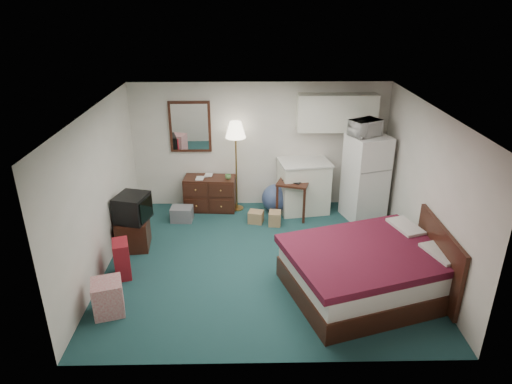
{
  "coord_description": "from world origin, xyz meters",
  "views": [
    {
      "loc": [
        -0.24,
        -6.38,
        4.02
      ],
      "look_at": [
        -0.11,
        0.14,
        1.17
      ],
      "focal_mm": 32.0,
      "sensor_mm": 36.0,
      "label": 1
    }
  ],
  "objects_px": {
    "floor_lamp": "(236,167)",
    "tv_stand": "(133,233)",
    "fridge": "(365,178)",
    "desk": "(293,198)",
    "bed": "(368,271)",
    "dresser": "(210,193)",
    "suitcase": "(122,259)",
    "kitchen_counter": "(303,187)"
  },
  "relations": [
    {
      "from": "bed",
      "to": "tv_stand",
      "type": "height_order",
      "value": "bed"
    },
    {
      "from": "kitchen_counter",
      "to": "tv_stand",
      "type": "xyz_separation_m",
      "value": [
        -3.06,
        -1.41,
        -0.24
      ]
    },
    {
      "from": "fridge",
      "to": "tv_stand",
      "type": "relative_size",
      "value": 2.89
    },
    {
      "from": "fridge",
      "to": "suitcase",
      "type": "relative_size",
      "value": 2.76
    },
    {
      "from": "kitchen_counter",
      "to": "suitcase",
      "type": "height_order",
      "value": "kitchen_counter"
    },
    {
      "from": "desk",
      "to": "bed",
      "type": "relative_size",
      "value": 0.34
    },
    {
      "from": "kitchen_counter",
      "to": "bed",
      "type": "xyz_separation_m",
      "value": [
        0.62,
        -2.78,
        -0.16
      ]
    },
    {
      "from": "floor_lamp",
      "to": "fridge",
      "type": "distance_m",
      "value": 2.48
    },
    {
      "from": "desk",
      "to": "suitcase",
      "type": "xyz_separation_m",
      "value": [
        -2.81,
        -2.04,
        -0.07
      ]
    },
    {
      "from": "desk",
      "to": "tv_stand",
      "type": "distance_m",
      "value": 3.07
    },
    {
      "from": "fridge",
      "to": "suitcase",
      "type": "height_order",
      "value": "fridge"
    },
    {
      "from": "floor_lamp",
      "to": "fridge",
      "type": "relative_size",
      "value": 1.1
    },
    {
      "from": "suitcase",
      "to": "dresser",
      "type": "bearing_deg",
      "value": 47.39
    },
    {
      "from": "dresser",
      "to": "suitcase",
      "type": "bearing_deg",
      "value": -112.32
    },
    {
      "from": "floor_lamp",
      "to": "desk",
      "type": "bearing_deg",
      "value": -16.65
    },
    {
      "from": "tv_stand",
      "to": "floor_lamp",
      "type": "bearing_deg",
      "value": 34.9
    },
    {
      "from": "bed",
      "to": "desk",
      "type": "bearing_deg",
      "value": 90.93
    },
    {
      "from": "suitcase",
      "to": "bed",
      "type": "bearing_deg",
      "value": -23.74
    },
    {
      "from": "floor_lamp",
      "to": "bed",
      "type": "xyz_separation_m",
      "value": [
        1.95,
        -2.85,
        -0.56
      ]
    },
    {
      "from": "dresser",
      "to": "kitchen_counter",
      "type": "xyz_separation_m",
      "value": [
        1.86,
        -0.07,
        0.16
      ]
    },
    {
      "from": "bed",
      "to": "fridge",
      "type": "bearing_deg",
      "value": 60.84
    },
    {
      "from": "desk",
      "to": "fridge",
      "type": "bearing_deg",
      "value": 14.38
    },
    {
      "from": "dresser",
      "to": "desk",
      "type": "height_order",
      "value": "desk"
    },
    {
      "from": "tv_stand",
      "to": "desk",
      "type": "bearing_deg",
      "value": 16.51
    },
    {
      "from": "bed",
      "to": "suitcase",
      "type": "height_order",
      "value": "bed"
    },
    {
      "from": "floor_lamp",
      "to": "fridge",
      "type": "height_order",
      "value": "floor_lamp"
    },
    {
      "from": "floor_lamp",
      "to": "desk",
      "type": "xyz_separation_m",
      "value": [
        1.1,
        -0.33,
        -0.53
      ]
    },
    {
      "from": "dresser",
      "to": "floor_lamp",
      "type": "relative_size",
      "value": 0.56
    },
    {
      "from": "fridge",
      "to": "bed",
      "type": "distance_m",
      "value": 2.55
    },
    {
      "from": "kitchen_counter",
      "to": "bed",
      "type": "distance_m",
      "value": 2.85
    },
    {
      "from": "desk",
      "to": "dresser",
      "type": "bearing_deg",
      "value": -174.01
    },
    {
      "from": "desk",
      "to": "suitcase",
      "type": "distance_m",
      "value": 3.47
    },
    {
      "from": "fridge",
      "to": "bed",
      "type": "relative_size",
      "value": 0.76
    },
    {
      "from": "tv_stand",
      "to": "suitcase",
      "type": "height_order",
      "value": "suitcase"
    },
    {
      "from": "bed",
      "to": "dresser",
      "type": "bearing_deg",
      "value": 113.48
    },
    {
      "from": "kitchen_counter",
      "to": "tv_stand",
      "type": "bearing_deg",
      "value": -164.41
    },
    {
      "from": "dresser",
      "to": "suitcase",
      "type": "distance_m",
      "value": 2.64
    },
    {
      "from": "floor_lamp",
      "to": "kitchen_counter",
      "type": "relative_size",
      "value": 1.79
    },
    {
      "from": "floor_lamp",
      "to": "tv_stand",
      "type": "xyz_separation_m",
      "value": [
        -1.74,
        -1.48,
        -0.64
      ]
    },
    {
      "from": "floor_lamp",
      "to": "fridge",
      "type": "xyz_separation_m",
      "value": [
        2.45,
        -0.4,
        -0.08
      ]
    },
    {
      "from": "suitcase",
      "to": "desk",
      "type": "bearing_deg",
      "value": 19.75
    },
    {
      "from": "tv_stand",
      "to": "kitchen_counter",
      "type": "bearing_deg",
      "value": 19.14
    }
  ]
}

